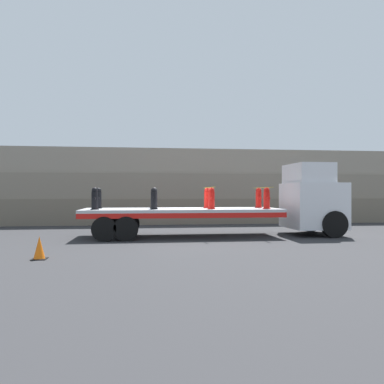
# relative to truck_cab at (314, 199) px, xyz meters

# --- Properties ---
(ground_plane) EXTENTS (120.00, 120.00, 0.00)m
(ground_plane) POSITION_rel_truck_cab_xyz_m (-5.89, 0.00, -1.57)
(ground_plane) COLOR #2D2D30
(rock_cliff) EXTENTS (60.00, 3.30, 4.50)m
(rock_cliff) POSITION_rel_truck_cab_xyz_m (-5.89, 7.57, 0.68)
(rock_cliff) COLOR #706656
(rock_cliff) RESTS_ON ground_plane
(truck_cab) EXTENTS (2.23, 2.62, 3.14)m
(truck_cab) POSITION_rel_truck_cab_xyz_m (0.00, 0.00, 0.00)
(truck_cab) COLOR silver
(truck_cab) RESTS_ON ground_plane
(flatbed_trailer) EXTENTS (8.28, 2.69, 1.19)m
(flatbed_trailer) POSITION_rel_truck_cab_xyz_m (-6.62, 0.00, -0.63)
(flatbed_trailer) COLOR #B2B2B7
(flatbed_trailer) RESTS_ON ground_plane
(fire_hydrant_black_near_0) EXTENTS (0.33, 0.58, 0.89)m
(fire_hydrant_black_near_0) POSITION_rel_truck_cab_xyz_m (-9.43, -0.57, 0.05)
(fire_hydrant_black_near_0) COLOR black
(fire_hydrant_black_near_0) RESTS_ON flatbed_trailer
(fire_hydrant_black_far_0) EXTENTS (0.33, 0.58, 0.89)m
(fire_hydrant_black_far_0) POSITION_rel_truck_cab_xyz_m (-9.43, 0.57, 0.05)
(fire_hydrant_black_far_0) COLOR black
(fire_hydrant_black_far_0) RESTS_ON flatbed_trailer
(fire_hydrant_black_near_1) EXTENTS (0.33, 0.58, 0.89)m
(fire_hydrant_black_near_1) POSITION_rel_truck_cab_xyz_m (-7.07, -0.57, 0.05)
(fire_hydrant_black_near_1) COLOR black
(fire_hydrant_black_near_1) RESTS_ON flatbed_trailer
(fire_hydrant_black_far_1) EXTENTS (0.33, 0.58, 0.89)m
(fire_hydrant_black_far_1) POSITION_rel_truck_cab_xyz_m (-7.07, 0.57, 0.05)
(fire_hydrant_black_far_1) COLOR black
(fire_hydrant_black_far_1) RESTS_ON flatbed_trailer
(fire_hydrant_red_near_2) EXTENTS (0.33, 0.58, 0.89)m
(fire_hydrant_red_near_2) POSITION_rel_truck_cab_xyz_m (-4.71, -0.57, 0.05)
(fire_hydrant_red_near_2) COLOR red
(fire_hydrant_red_near_2) RESTS_ON flatbed_trailer
(fire_hydrant_red_far_2) EXTENTS (0.33, 0.58, 0.89)m
(fire_hydrant_red_far_2) POSITION_rel_truck_cab_xyz_m (-4.71, 0.57, 0.05)
(fire_hydrant_red_far_2) COLOR red
(fire_hydrant_red_far_2) RESTS_ON flatbed_trailer
(fire_hydrant_red_near_3) EXTENTS (0.33, 0.58, 0.89)m
(fire_hydrant_red_near_3) POSITION_rel_truck_cab_xyz_m (-2.36, -0.57, 0.05)
(fire_hydrant_red_near_3) COLOR red
(fire_hydrant_red_near_3) RESTS_ON flatbed_trailer
(fire_hydrant_red_far_3) EXTENTS (0.33, 0.58, 0.89)m
(fire_hydrant_red_far_3) POSITION_rel_truck_cab_xyz_m (-2.36, 0.57, 0.05)
(fire_hydrant_red_far_3) COLOR red
(fire_hydrant_red_far_3) RESTS_ON flatbed_trailer
(cargo_strap_rear) EXTENTS (0.05, 2.80, 0.01)m
(cargo_strap_rear) POSITION_rel_truck_cab_xyz_m (-4.71, 0.00, 0.52)
(cargo_strap_rear) COLOR yellow
(cargo_strap_rear) RESTS_ON fire_hydrant_red_near_2
(cargo_strap_middle) EXTENTS (0.05, 2.80, 0.01)m
(cargo_strap_middle) POSITION_rel_truck_cab_xyz_m (-2.36, 0.00, 0.52)
(cargo_strap_middle) COLOR yellow
(cargo_strap_middle) RESTS_ON fire_hydrant_red_near_3
(traffic_cone) EXTENTS (0.40, 0.40, 0.65)m
(traffic_cone) POSITION_rel_truck_cab_xyz_m (-10.36, -4.91, -1.26)
(traffic_cone) COLOR black
(traffic_cone) RESTS_ON ground_plane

